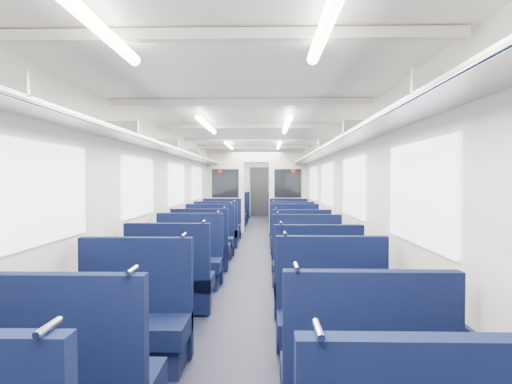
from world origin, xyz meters
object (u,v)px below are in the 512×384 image
object	(u,v)px
seat_6	(132,326)
seat_27	(281,210)
seat_19	(289,227)
seat_23	(283,216)
end_door	(259,192)
seat_14	(209,241)
seat_13	(300,252)
seat_26	(237,211)
seat_15	(295,240)
seat_18	(222,227)
seat_25	(282,213)
seat_22	(232,216)
seat_20	(229,220)
seat_9	(317,287)
seat_12	(201,250)
bulkhead	(257,189)
seat_24	(235,213)
seat_17	(292,234)
seat_7	(334,323)
seat_16	(216,233)
seat_11	(308,267)
seat_10	(188,264)
seat_21	(285,219)
seat_8	(170,284)

from	to	relation	value
seat_6	seat_27	xyz separation A→B (m)	(1.66, 12.60, 0.00)
seat_6	seat_19	distance (m)	7.18
seat_23	seat_27	world-z (taller)	same
end_door	seat_14	xyz separation A→B (m)	(-0.83, -9.20, -0.67)
seat_13	seat_26	size ratio (longest dim) A/B	1.00
seat_15	seat_27	xyz separation A→B (m)	(0.00, 7.79, 0.00)
seat_18	seat_25	distance (m)	4.80
seat_14	seat_22	size ratio (longest dim) A/B	1.00
seat_18	seat_20	bearing A→B (deg)	90.00
seat_14	seat_23	xyz separation A→B (m)	(1.66, 5.56, 0.00)
end_door	seat_9	bearing A→B (deg)	-86.24
seat_12	seat_14	size ratio (longest dim) A/B	1.00
seat_9	seat_19	distance (m)	5.71
bulkhead	seat_24	world-z (taller)	bulkhead
end_door	seat_17	size ratio (longest dim) A/B	1.88
seat_19	seat_24	xyz separation A→B (m)	(-1.66, 4.28, 0.00)
seat_7	seat_16	size ratio (longest dim) A/B	1.00
seat_13	seat_19	xyz separation A→B (m)	(0.00, 3.49, 0.00)
seat_20	seat_22	distance (m)	1.22
seat_9	seat_12	world-z (taller)	same
seat_18	bulkhead	bearing A→B (deg)	60.92
seat_13	seat_22	bearing A→B (deg)	103.92
seat_7	seat_19	size ratio (longest dim) A/B	1.00
seat_25	seat_11	bearing A→B (deg)	-90.00
seat_10	seat_21	bearing A→B (deg)	75.71
seat_13	seat_16	size ratio (longest dim) A/B	1.00
seat_16	seat_21	bearing A→B (deg)	62.25
seat_27	seat_24	bearing A→B (deg)	-141.23
seat_7	seat_24	world-z (taller)	same
seat_13	seat_23	bearing A→B (deg)	90.00
seat_22	seat_25	bearing A→B (deg)	37.61
seat_24	seat_25	world-z (taller)	same
seat_17	seat_8	bearing A→B (deg)	-110.57
seat_16	seat_24	bearing A→B (deg)	90.00
end_door	bulkhead	world-z (taller)	bulkhead
seat_11	seat_20	bearing A→B (deg)	104.01
seat_14	seat_17	distance (m)	2.00
seat_6	seat_19	world-z (taller)	same
seat_19	seat_22	world-z (taller)	same
seat_11	seat_23	xyz separation A→B (m)	(0.00, 7.93, 0.00)
bulkhead	seat_11	xyz separation A→B (m)	(0.83, -6.14, -0.91)
seat_15	seat_21	xyz separation A→B (m)	(0.00, 4.22, 0.00)
seat_7	seat_26	size ratio (longest dim) A/B	1.00
seat_23	seat_25	bearing A→B (deg)	90.00
seat_21	seat_11	bearing A→B (deg)	-90.00
end_door	seat_27	xyz separation A→B (m)	(0.83, -1.29, -0.67)
seat_8	seat_27	size ratio (longest dim) A/B	1.00
seat_9	seat_22	xyz separation A→B (m)	(-1.66, 8.92, 0.00)
seat_23	seat_10	bearing A→B (deg)	-102.10
seat_23	seat_6	bearing A→B (deg)	-99.20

